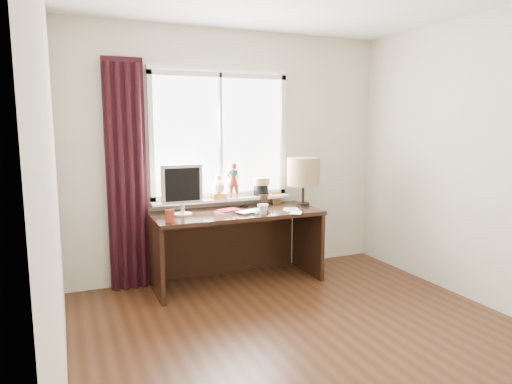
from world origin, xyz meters
name	(u,v)px	position (x,y,z in m)	size (l,w,h in m)	color
floor	(331,353)	(0.00, 0.00, 0.00)	(3.50, 4.00, 0.00)	#452616
wall_back	(233,155)	(0.00, 2.00, 1.30)	(3.50, 2.60, 0.00)	beige
wall_left	(54,188)	(-1.75, 0.00, 1.30)	(4.00, 2.60, 0.00)	beige
laptop	(252,211)	(0.02, 1.51, 0.76)	(0.33, 0.21, 0.03)	silver
mug	(263,209)	(0.09, 1.40, 0.80)	(0.11, 0.10, 0.11)	white
red_cup	(170,216)	(-0.83, 1.42, 0.81)	(0.08, 0.08, 0.11)	maroon
window	(223,154)	(-0.13, 1.95, 1.31)	(1.52, 0.20, 1.40)	white
curtain	(127,177)	(-1.13, 1.91, 1.12)	(0.38, 0.09, 2.25)	black
desk	(234,233)	(-0.10, 1.73, 0.51)	(1.70, 0.70, 0.75)	#311B13
monitor	(182,187)	(-0.64, 1.68, 1.03)	(0.40, 0.18, 0.49)	beige
notebook_stack	(228,211)	(-0.20, 1.61, 0.77)	(0.27, 0.24, 0.03)	beige
brush_holder	(263,200)	(0.29, 1.83, 0.81)	(0.09, 0.09, 0.25)	black
icon_frame	(277,198)	(0.48, 1.90, 0.81)	(0.10, 0.02, 0.13)	gold
table_lamp	(303,172)	(0.68, 1.66, 1.11)	(0.35, 0.35, 0.52)	black
loose_papers	(293,210)	(0.44, 1.45, 0.75)	(0.23, 0.38, 0.00)	white
desk_cables	(258,209)	(0.14, 1.64, 0.75)	(0.30, 0.52, 0.01)	black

